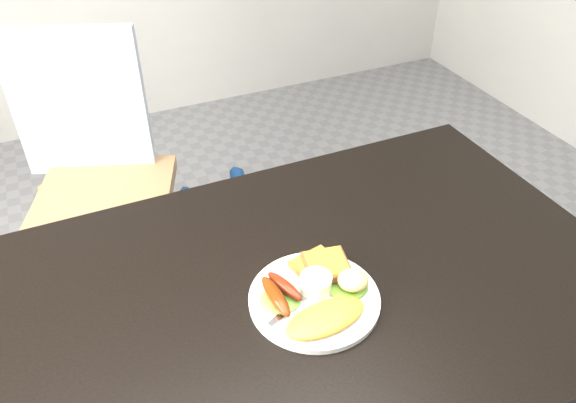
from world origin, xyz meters
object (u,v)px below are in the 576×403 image
(dining_chair, at_px, (105,199))
(person, at_px, (342,154))
(dining_table, at_px, (324,286))
(plate, at_px, (314,299))

(dining_chair, height_order, person, person)
(person, bearing_deg, dining_table, 39.13)
(dining_chair, xyz_separation_m, plate, (0.29, -0.91, 0.31))
(dining_chair, relative_size, person, 0.30)
(dining_table, bearing_deg, person, 57.35)
(dining_table, distance_m, plate, 0.07)
(dining_table, bearing_deg, plate, -134.54)
(plate, bearing_deg, dining_table, 45.46)
(person, bearing_deg, plate, 37.87)
(dining_table, xyz_separation_m, person, (0.29, 0.45, -0.03))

